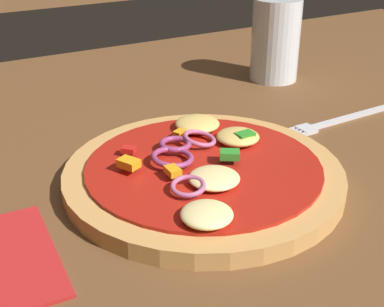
# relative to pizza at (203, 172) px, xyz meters

# --- Properties ---
(dining_table) EXTENTS (1.40, 0.94, 0.03)m
(dining_table) POSITION_rel_pizza_xyz_m (0.04, -0.00, -0.03)
(dining_table) COLOR brown
(dining_table) RESTS_ON ground
(pizza) EXTENTS (0.25, 0.25, 0.03)m
(pizza) POSITION_rel_pizza_xyz_m (0.00, 0.00, 0.00)
(pizza) COLOR tan
(pizza) RESTS_ON dining_table
(fork) EXTENTS (0.18, 0.02, 0.01)m
(fork) POSITION_rel_pizza_xyz_m (0.19, 0.04, -0.01)
(fork) COLOR silver
(fork) RESTS_ON dining_table
(beer_glass) EXTENTS (0.07, 0.07, 0.11)m
(beer_glass) POSITION_rel_pizza_xyz_m (0.23, 0.20, 0.04)
(beer_glass) COLOR silver
(beer_glass) RESTS_ON dining_table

